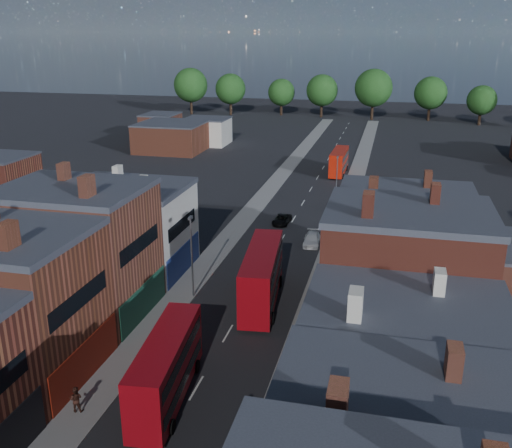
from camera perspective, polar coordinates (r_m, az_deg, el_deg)
The scene contains 10 objects.
pavement_west at distance 73.56m, azimuth -2.02°, elevation -0.51°, with size 3.00×200.00×0.12m, color gray.
pavement_east at distance 71.34m, azimuth 8.10°, elevation -1.31°, with size 3.00×200.00×0.12m, color gray.
lamp_post_2 at distance 53.72m, azimuth -6.46°, elevation -2.73°, with size 0.25×0.70×8.12m.
lamp_post_3 at distance 79.64m, azimuth 8.06°, elevation 4.30°, with size 0.25×0.70×8.12m.
bus_0 at distance 40.46m, azimuth -8.97°, elevation -13.97°, with size 3.60×11.03×4.68m.
bus_1 at distance 52.89m, azimuth 0.59°, elevation -5.16°, with size 4.07×12.39×5.25m.
bus_2 at distance 103.10m, azimuth 8.29°, elevation 6.22°, with size 2.73×10.11×4.34m.
car_2 at distance 75.58m, azimuth 2.59°, elevation 0.44°, with size 1.96×4.25×1.18m, color black.
car_3 at distance 68.52m, azimuth 5.61°, elevation -1.53°, with size 1.84×4.53×1.31m, color white.
ped_1 at distance 41.38m, azimuth -17.57°, elevation -16.36°, with size 0.89×0.49×1.83m, color #3F2119.
Camera 1 is at (12.36, -16.89, 24.17)m, focal length 40.00 mm.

